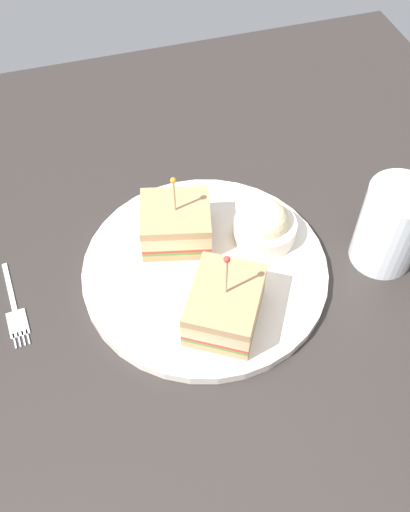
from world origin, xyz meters
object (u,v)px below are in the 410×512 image
Objects in this scene: drink_glass at (389,230)px; fork at (15,312)px; coleslaw_bowl at (265,225)px; sandwich_half_back at (229,304)px; sandwich_half_front at (176,224)px; plate at (205,269)px.

drink_glass is 45.19cm from fork.
sandwich_half_back is at bearing 141.32° from coleslaw_bowl.
drink_glass is at bearing -110.86° from sandwich_half_front.
coleslaw_bowl is (10.01, -8.02, -0.51)cm from sandwich_half_back.
sandwich_half_front is 1.32× the size of coleslaw_bowl.
plate is 3.81× the size of coleslaw_bowl.
plate is 22.91cm from fork.
coleslaw_bowl is 0.63× the size of fork.
plate is at bearing 105.99° from coleslaw_bowl.
coleslaw_bowl is at bearing -86.81° from fork.
coleslaw_bowl reaches higher than fork.
drink_glass reaches higher than fork.
sandwich_half_front is 0.91× the size of drink_glass.
sandwich_half_back reaches higher than plate.
sandwich_half_back is (-12.99, -2.61, 0.02)cm from sandwich_half_front.
sandwich_half_back is 0.96× the size of fork.
sandwich_half_back reaches higher than fork.
coleslaw_bowl is at bearing -38.68° from sandwich_half_back.
drink_glass is 0.91× the size of fork.
fork is (-1.75, 31.39, -3.24)cm from coleslaw_bowl.
coleslaw_bowl is at bearing -105.63° from sandwich_half_front.
sandwich_half_front is at bearing 11.38° from sandwich_half_back.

